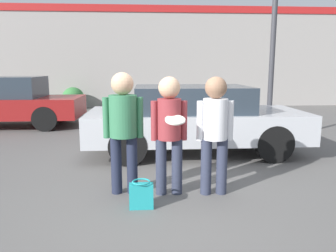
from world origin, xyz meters
The scene contains 9 objects.
ground_plane centered at (0.00, 0.00, 0.00)m, with size 56.00×56.00×0.00m, color #5B5956.
storefront_building centered at (0.00, 10.58, 2.23)m, with size 24.00×0.22×4.39m.
person_left centered at (-0.63, 0.22, 1.01)m, with size 0.55×0.38×1.69m.
person_middle_with_frisbee centered at (0.00, 0.14, 0.96)m, with size 0.49×0.53×1.63m.
person_right centered at (0.62, 0.10, 0.96)m, with size 0.50×0.33×1.63m.
parked_car_near centered at (0.68, 2.39, 0.71)m, with size 4.37×1.87×1.38m.
parked_car_far centered at (-4.50, 5.78, 0.75)m, with size 4.39×1.88×1.48m.
shrub centered at (-3.39, 9.93, 0.46)m, with size 0.93×0.93×0.93m.
handbag centered at (-0.38, -0.31, 0.17)m, with size 0.30×0.23×0.36m.
Camera 1 is at (-0.31, -4.21, 1.75)m, focal length 35.00 mm.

